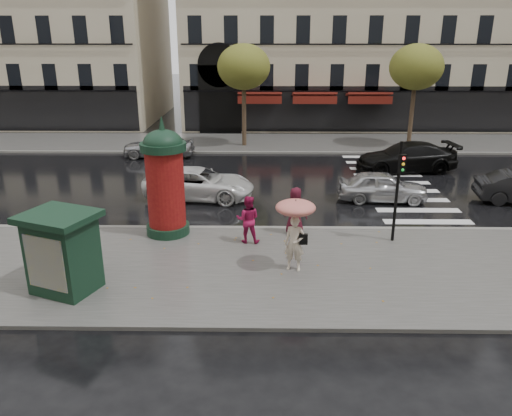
{
  "coord_description": "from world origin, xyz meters",
  "views": [
    {
      "loc": [
        -0.72,
        -15.02,
        7.28
      ],
      "look_at": [
        -0.97,
        1.5,
        1.45
      ],
      "focal_mm": 35.0,
      "sensor_mm": 36.0,
      "label": 1
    }
  ],
  "objects_px": {
    "man_burgundy": "(295,211)",
    "car_black": "(406,157)",
    "traffic_light": "(399,182)",
    "car_silver": "(382,186)",
    "car_white": "(199,184)",
    "morris_column": "(165,179)",
    "woman_red": "(248,219)",
    "woman_umbrella": "(295,223)",
    "car_far_silver": "(159,145)",
    "newsstand": "(63,251)"
  },
  "relations": [
    {
      "from": "woman_umbrella",
      "to": "car_silver",
      "type": "distance_m",
      "value": 8.59
    },
    {
      "from": "woman_umbrella",
      "to": "man_burgundy",
      "type": "height_order",
      "value": "woman_umbrella"
    },
    {
      "from": "car_black",
      "to": "woman_umbrella",
      "type": "bearing_deg",
      "value": -35.07
    },
    {
      "from": "car_white",
      "to": "car_far_silver",
      "type": "relative_size",
      "value": 1.18
    },
    {
      "from": "woman_red",
      "to": "car_silver",
      "type": "height_order",
      "value": "woman_red"
    },
    {
      "from": "woman_red",
      "to": "car_far_silver",
      "type": "height_order",
      "value": "woman_red"
    },
    {
      "from": "car_silver",
      "to": "car_white",
      "type": "height_order",
      "value": "car_white"
    },
    {
      "from": "traffic_light",
      "to": "car_silver",
      "type": "relative_size",
      "value": 0.91
    },
    {
      "from": "car_silver",
      "to": "car_far_silver",
      "type": "height_order",
      "value": "car_far_silver"
    },
    {
      "from": "traffic_light",
      "to": "car_silver",
      "type": "bearing_deg",
      "value": 82.22
    },
    {
      "from": "man_burgundy",
      "to": "car_black",
      "type": "height_order",
      "value": "man_burgundy"
    },
    {
      "from": "man_burgundy",
      "to": "car_black",
      "type": "distance_m",
      "value": 11.61
    },
    {
      "from": "man_burgundy",
      "to": "car_far_silver",
      "type": "height_order",
      "value": "man_burgundy"
    },
    {
      "from": "morris_column",
      "to": "woman_red",
      "type": "bearing_deg",
      "value": -15.02
    },
    {
      "from": "man_burgundy",
      "to": "woman_umbrella",
      "type": "bearing_deg",
      "value": 103.36
    },
    {
      "from": "woman_umbrella",
      "to": "morris_column",
      "type": "height_order",
      "value": "morris_column"
    },
    {
      "from": "car_black",
      "to": "car_far_silver",
      "type": "relative_size",
      "value": 1.27
    },
    {
      "from": "woman_umbrella",
      "to": "morris_column",
      "type": "bearing_deg",
      "value": 146.63
    },
    {
      "from": "woman_umbrella",
      "to": "newsstand",
      "type": "xyz_separation_m",
      "value": [
        -6.75,
        -1.42,
        -0.35
      ]
    },
    {
      "from": "woman_red",
      "to": "car_white",
      "type": "relative_size",
      "value": 0.34
    },
    {
      "from": "man_burgundy",
      "to": "car_far_silver",
      "type": "distance_m",
      "value": 14.73
    },
    {
      "from": "woman_umbrella",
      "to": "car_white",
      "type": "bearing_deg",
      "value": 117.51
    },
    {
      "from": "man_burgundy",
      "to": "car_far_silver",
      "type": "xyz_separation_m",
      "value": [
        -7.62,
        12.6,
        -0.29
      ]
    },
    {
      "from": "man_burgundy",
      "to": "traffic_light",
      "type": "relative_size",
      "value": 0.49
    },
    {
      "from": "car_far_silver",
      "to": "woman_red",
      "type": "bearing_deg",
      "value": 22.16
    },
    {
      "from": "man_burgundy",
      "to": "morris_column",
      "type": "height_order",
      "value": "morris_column"
    },
    {
      "from": "man_burgundy",
      "to": "newsstand",
      "type": "distance_m",
      "value": 8.25
    },
    {
      "from": "woman_umbrella",
      "to": "car_black",
      "type": "height_order",
      "value": "woman_umbrella"
    },
    {
      "from": "morris_column",
      "to": "newsstand",
      "type": "xyz_separation_m",
      "value": [
        -2.17,
        -4.44,
        -0.9
      ]
    },
    {
      "from": "car_silver",
      "to": "woman_red",
      "type": "bearing_deg",
      "value": 133.85
    },
    {
      "from": "morris_column",
      "to": "car_white",
      "type": "relative_size",
      "value": 0.88
    },
    {
      "from": "morris_column",
      "to": "newsstand",
      "type": "distance_m",
      "value": 5.02
    },
    {
      "from": "car_silver",
      "to": "car_black",
      "type": "relative_size",
      "value": 0.74
    },
    {
      "from": "woman_red",
      "to": "traffic_light",
      "type": "relative_size",
      "value": 0.47
    },
    {
      "from": "newsstand",
      "to": "car_far_silver",
      "type": "bearing_deg",
      "value": 92.25
    },
    {
      "from": "woman_umbrella",
      "to": "car_silver",
      "type": "relative_size",
      "value": 0.6
    },
    {
      "from": "newsstand",
      "to": "car_black",
      "type": "height_order",
      "value": "newsstand"
    },
    {
      "from": "traffic_light",
      "to": "car_white",
      "type": "bearing_deg",
      "value": 145.7
    },
    {
      "from": "morris_column",
      "to": "car_silver",
      "type": "bearing_deg",
      "value": 25.49
    },
    {
      "from": "newsstand",
      "to": "car_far_silver",
      "type": "height_order",
      "value": "newsstand"
    },
    {
      "from": "morris_column",
      "to": "car_white",
      "type": "distance_m",
      "value": 4.86
    },
    {
      "from": "traffic_light",
      "to": "car_far_silver",
      "type": "relative_size",
      "value": 0.85
    },
    {
      "from": "morris_column",
      "to": "car_silver",
      "type": "distance_m",
      "value": 10.07
    },
    {
      "from": "morris_column",
      "to": "car_far_silver",
      "type": "relative_size",
      "value": 1.03
    },
    {
      "from": "car_silver",
      "to": "car_white",
      "type": "xyz_separation_m",
      "value": [
        -8.35,
        0.28,
        0.02
      ]
    },
    {
      "from": "woman_umbrella",
      "to": "traffic_light",
      "type": "height_order",
      "value": "traffic_light"
    },
    {
      "from": "man_burgundy",
      "to": "morris_column",
      "type": "distance_m",
      "value": 4.93
    },
    {
      "from": "morris_column",
      "to": "newsstand",
      "type": "relative_size",
      "value": 1.81
    },
    {
      "from": "traffic_light",
      "to": "car_silver",
      "type": "xyz_separation_m",
      "value": [
        0.68,
        4.95,
        -1.65
      ]
    },
    {
      "from": "man_burgundy",
      "to": "car_silver",
      "type": "relative_size",
      "value": 0.45
    }
  ]
}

